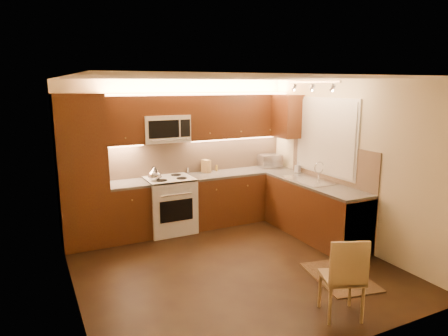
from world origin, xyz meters
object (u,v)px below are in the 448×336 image
stove (170,205)px  kettle (154,174)px  toaster_oven (270,161)px  soap_bottle (298,167)px  sink (310,176)px  knife_block (206,166)px  microwave (165,128)px  dining_chair (342,276)px

stove → kettle: bearing=-159.8°
toaster_oven → soap_bottle: toaster_oven is taller
sink → knife_block: knife_block is taller
toaster_oven → knife_block: size_ratio=1.78×
knife_block → soap_bottle: bearing=-38.5°
kettle → knife_block: bearing=6.3°
sink → knife_block: (-1.25, 1.32, 0.04)m
kettle → toaster_oven: kettle is taller
stove → microwave: (0.00, 0.14, 1.26)m
sink → kettle: size_ratio=3.65×
knife_block → stove: bearing=-178.7°
stove → soap_bottle: bearing=-12.8°
kettle → toaster_oven: 2.30m
microwave → soap_bottle: 2.42m
toaster_oven → stove: bearing=-171.7°
stove → kettle: 0.65m
stove → microwave: microwave is taller
stove → sink: bearing=-29.4°
knife_block → soap_bottle: size_ratio=1.26×
toaster_oven → kettle: bearing=-169.5°
sink → soap_bottle: 0.66m
knife_block → dining_chair: bearing=-102.6°
microwave → kettle: (-0.28, -0.24, -0.68)m
toaster_oven → knife_block: 1.27m
stove → kettle: kettle is taller
microwave → toaster_oven: microwave is taller
toaster_oven → dining_chair: toaster_oven is taller
sink → microwave: bearing=147.8°
stove → toaster_oven: (2.02, 0.10, 0.56)m
knife_block → soap_bottle: 1.62m
stove → sink: 2.35m
sink → soap_bottle: size_ratio=4.78×
toaster_oven → dining_chair: (-1.23, -3.33, -0.57)m
soap_bottle → kettle: bearing=153.8°
microwave → sink: (2.00, -1.26, -0.74)m
toaster_oven → dining_chair: bearing=-104.7°
kettle → knife_block: kettle is taller
stove → knife_block: (0.75, 0.19, 0.55)m
microwave → sink: bearing=-32.2°
knife_block → dining_chair: (0.03, -3.43, -0.56)m
toaster_oven → microwave: bearing=-175.5°
kettle → dining_chair: kettle is taller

